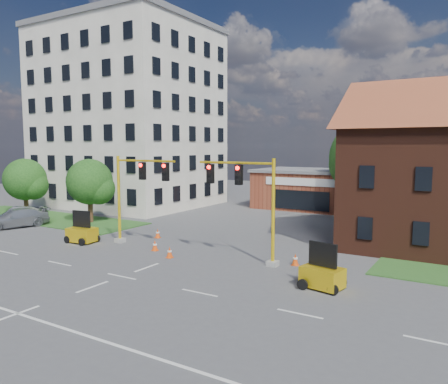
# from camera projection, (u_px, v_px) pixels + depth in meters

# --- Properties ---
(ground) EXTENTS (120.00, 120.00, 0.00)m
(ground) POSITION_uv_depth(u_px,v_px,m) (122.00, 276.00, 23.12)
(ground) COLOR #49494C
(ground) RESTS_ON ground
(grass_verge_nw) EXTENTS (22.00, 6.00, 0.08)m
(grass_verge_nw) POSITION_uv_depth(u_px,v_px,m) (43.00, 218.00, 41.91)
(grass_verge_nw) COLOR #285620
(grass_verge_nw) RESTS_ON ground
(lane_markings) EXTENTS (60.00, 36.00, 0.01)m
(lane_markings) POSITION_uv_depth(u_px,v_px,m) (76.00, 293.00, 20.57)
(lane_markings) COLOR silver
(lane_markings) RESTS_ON ground
(office_block) EXTENTS (18.40, 15.40, 20.60)m
(office_block) POSITION_uv_depth(u_px,v_px,m) (128.00, 117.00, 50.96)
(office_block) COLOR #BCB7A5
(office_block) RESTS_ON ground
(brick_shop) EXTENTS (12.40, 8.40, 4.30)m
(brick_shop) POSITION_uv_depth(u_px,v_px,m) (314.00, 189.00, 48.42)
(brick_shop) COLOR maroon
(brick_shop) RESTS_ON ground
(tree_large) EXTENTS (8.05, 7.67, 9.56)m
(tree_large) POSITION_uv_depth(u_px,v_px,m) (374.00, 161.00, 42.06)
(tree_large) COLOR #3E2516
(tree_large) RESTS_ON ground
(tree_nw_front) EXTENTS (4.28, 4.08, 5.75)m
(tree_nw_front) POSITION_uv_depth(u_px,v_px,m) (92.00, 184.00, 38.84)
(tree_nw_front) COLOR #3E2516
(tree_nw_front) RESTS_ON ground
(tree_nw_rear) EXTENTS (4.46, 4.25, 5.62)m
(tree_nw_rear) POSITION_uv_depth(u_px,v_px,m) (27.00, 181.00, 44.42)
(tree_nw_rear) COLOR #3E2516
(tree_nw_rear) RESTS_ON ground
(signal_mast_west) EXTENTS (5.30, 0.60, 6.20)m
(signal_mast_west) POSITION_uv_depth(u_px,v_px,m) (136.00, 189.00, 30.05)
(signal_mast_west) COLOR gray
(signal_mast_west) RESTS_ON ground
(signal_mast_east) EXTENTS (5.30, 0.60, 6.20)m
(signal_mast_east) POSITION_uv_depth(u_px,v_px,m) (248.00, 197.00, 25.58)
(signal_mast_east) COLOR gray
(signal_mast_east) RESTS_ON ground
(trailer_west) EXTENTS (2.08, 1.52, 2.21)m
(trailer_west) POSITION_uv_depth(u_px,v_px,m) (82.00, 233.00, 31.15)
(trailer_west) COLOR yellow
(trailer_west) RESTS_ON ground
(trailer_east) EXTENTS (2.13, 1.63, 2.17)m
(trailer_east) POSITION_uv_depth(u_px,v_px,m) (322.00, 275.00, 21.10)
(trailer_east) COLOR yellow
(trailer_east) RESTS_ON ground
(cone_a) EXTENTS (0.40, 0.40, 0.70)m
(cone_a) POSITION_uv_depth(u_px,v_px,m) (155.00, 246.00, 28.81)
(cone_a) COLOR #D9430B
(cone_a) RESTS_ON ground
(cone_b) EXTENTS (0.40, 0.40, 0.70)m
(cone_b) POSITION_uv_depth(u_px,v_px,m) (158.00, 233.00, 32.79)
(cone_b) COLOR #D9430B
(cone_b) RESTS_ON ground
(cone_c) EXTENTS (0.40, 0.40, 0.70)m
(cone_c) POSITION_uv_depth(u_px,v_px,m) (170.00, 252.00, 26.96)
(cone_c) COLOR #D9430B
(cone_c) RESTS_ON ground
(cone_d) EXTENTS (0.40, 0.40, 0.70)m
(cone_d) POSITION_uv_depth(u_px,v_px,m) (295.00, 260.00, 25.26)
(cone_d) COLOR #D9430B
(cone_d) RESTS_ON ground
(pickup_white) EXTENTS (5.28, 2.51, 1.46)m
(pickup_white) POSITION_uv_depth(u_px,v_px,m) (413.00, 237.00, 29.76)
(pickup_white) COLOR white
(pickup_white) RESTS_ON ground
(sedan_silver_front) EXTENTS (2.72, 4.30, 1.34)m
(sedan_silver_front) POSITION_uv_depth(u_px,v_px,m) (19.00, 214.00, 39.78)
(sedan_silver_front) COLOR #96989D
(sedan_silver_front) RESTS_ON ground
(sedan_silver_rear) EXTENTS (3.73, 5.81, 1.57)m
(sedan_silver_rear) POSITION_uv_depth(u_px,v_px,m) (15.00, 218.00, 37.05)
(sedan_silver_rear) COLOR #96989D
(sedan_silver_rear) RESTS_ON ground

